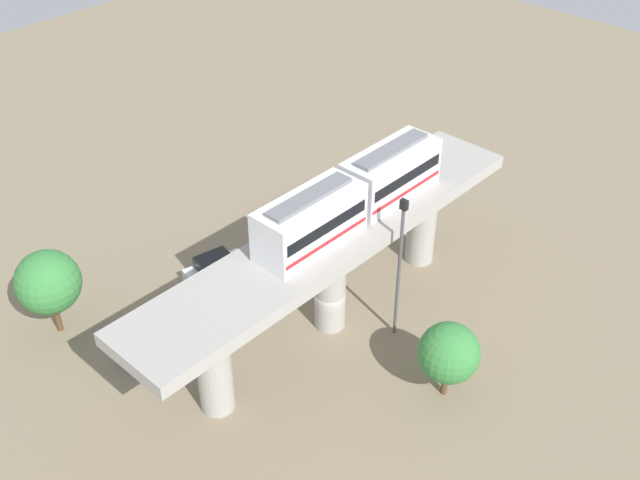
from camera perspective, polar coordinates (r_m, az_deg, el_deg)
The scene contains 9 objects.
ground_plane at distance 47.95m, azimuth 0.73°, elevation -6.23°, with size 120.00×120.00×0.00m, color #84755B.
viaduct at distance 44.50m, azimuth 0.78°, elevation -1.12°, with size 5.20×28.00×7.07m.
train at distance 43.75m, azimuth 2.40°, elevation 3.29°, with size 2.64×13.55×3.24m.
parked_car_red at distance 56.85m, azimuth -0.67°, elevation 2.42°, with size 2.38×4.41×1.76m.
parked_car_white at distance 51.40m, azimuth -7.73°, elevation -2.14°, with size 2.60×4.47×1.76m.
parked_car_blue at distance 47.01m, azimuth -12.28°, elevation -7.10°, with size 2.09×4.32×1.76m.
tree_near_viaduct at distance 42.26m, azimuth 9.56°, elevation -8.29°, with size 3.41×3.41×4.79m.
tree_mid_lot at distance 47.83m, azimuth -19.56°, elevation -2.97°, with size 3.90×3.90×5.73m.
signal_post at distance 44.15m, azimuth 5.93°, elevation -1.72°, with size 0.44×0.28×9.67m.
Camera 1 is at (-23.74, 26.26, 32.34)m, focal length 43.06 mm.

